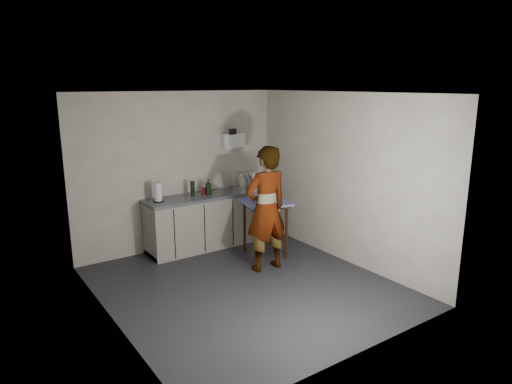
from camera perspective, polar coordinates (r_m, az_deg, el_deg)
ground at (r=6.41m, az=-1.23°, el=-11.66°), size 4.00×4.00×0.00m
wall_back at (r=7.68m, az=-9.53°, el=2.61°), size 3.60×0.02×2.60m
wall_right at (r=7.10m, az=10.85°, el=1.67°), size 0.02×4.00×2.60m
wall_left at (r=5.24m, az=-17.86°, el=-2.94°), size 0.02×4.00×2.60m
ceiling at (r=5.81m, az=-1.37°, el=12.21°), size 3.60×4.00×0.01m
kitchen_counter at (r=7.81m, az=-5.71°, el=-3.69°), size 2.24×0.62×0.91m
wall_shelf at (r=8.02m, az=-2.94°, el=6.46°), size 0.42×0.18×0.37m
side_table at (r=7.24m, az=1.16°, el=-2.04°), size 0.84×0.84×0.90m
standing_man at (r=6.67m, az=1.27°, el=-2.12°), size 0.69×0.47×1.86m
soap_bottle at (r=7.58m, az=-5.98°, el=0.62°), size 0.11×0.11×0.27m
soda_can at (r=7.65m, az=-6.51°, el=0.16°), size 0.07×0.07×0.12m
dark_bottle at (r=7.53m, az=-7.93°, el=0.41°), size 0.07×0.07×0.25m
paper_towel at (r=7.28m, az=-12.15°, el=-0.09°), size 0.17×0.17×0.31m
dish_rack at (r=8.03m, az=-1.15°, el=0.92°), size 0.43×0.33×0.30m
bakery_box at (r=7.22m, az=1.11°, el=-0.33°), size 0.38×0.39×0.44m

